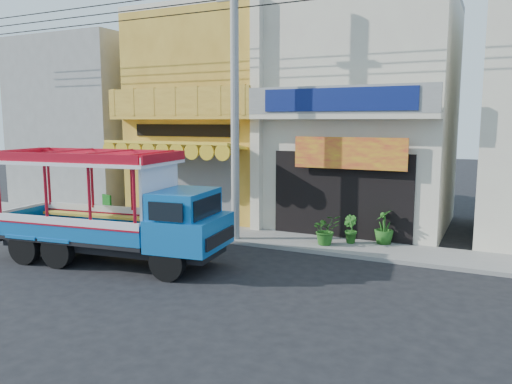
% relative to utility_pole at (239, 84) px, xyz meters
% --- Properties ---
extents(ground, '(90.00, 90.00, 0.00)m').
position_rel_utility_pole_xyz_m(ground, '(0.85, -3.30, -5.03)').
color(ground, black).
rests_on(ground, ground).
extents(sidewalk, '(30.00, 2.00, 0.12)m').
position_rel_utility_pole_xyz_m(sidewalk, '(0.85, 0.70, -4.97)').
color(sidewalk, slate).
rests_on(sidewalk, ground).
extents(shophouse_left, '(6.00, 7.50, 8.24)m').
position_rel_utility_pole_xyz_m(shophouse_left, '(-3.15, 4.66, -0.92)').
color(shophouse_left, '#B28327').
rests_on(shophouse_left, ground).
extents(shophouse_right, '(6.00, 6.75, 8.24)m').
position_rel_utility_pole_xyz_m(shophouse_right, '(2.85, 4.66, -0.93)').
color(shophouse_right, beige).
rests_on(shophouse_right, ground).
extents(party_pilaster, '(0.35, 0.30, 8.00)m').
position_rel_utility_pole_xyz_m(party_pilaster, '(-0.15, 1.55, -1.03)').
color(party_pilaster, beige).
rests_on(party_pilaster, ground).
extents(filler_building_left, '(6.00, 6.00, 7.60)m').
position_rel_utility_pole_xyz_m(filler_building_left, '(-10.15, 4.70, -1.23)').
color(filler_building_left, gray).
rests_on(filler_building_left, ground).
extents(utility_pole, '(28.00, 0.26, 9.00)m').
position_rel_utility_pole_xyz_m(utility_pole, '(0.00, 0.00, 0.00)').
color(utility_pole, gray).
rests_on(utility_pole, ground).
extents(songthaew_truck, '(6.83, 2.90, 3.09)m').
position_rel_utility_pole_xyz_m(songthaew_truck, '(-1.62, -3.56, -3.54)').
color(songthaew_truck, black).
rests_on(songthaew_truck, ground).
extents(green_sign, '(0.57, 0.41, 0.89)m').
position_rel_utility_pole_xyz_m(green_sign, '(-6.46, 0.99, -4.54)').
color(green_sign, black).
rests_on(green_sign, sidewalk).
extents(potted_plant_a, '(1.12, 1.10, 0.94)m').
position_rel_utility_pole_xyz_m(potted_plant_a, '(2.73, 0.51, -4.44)').
color(potted_plant_a, '#205618').
rests_on(potted_plant_a, sidewalk).
extents(potted_plant_b, '(0.61, 0.60, 0.87)m').
position_rel_utility_pole_xyz_m(potted_plant_b, '(3.34, 1.05, -4.48)').
color(potted_plant_b, '#205618').
rests_on(potted_plant_b, sidewalk).
extents(potted_plant_c, '(0.63, 0.63, 1.07)m').
position_rel_utility_pole_xyz_m(potted_plant_c, '(4.32, 1.40, -4.38)').
color(potted_plant_c, '#205618').
rests_on(potted_plant_c, sidewalk).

